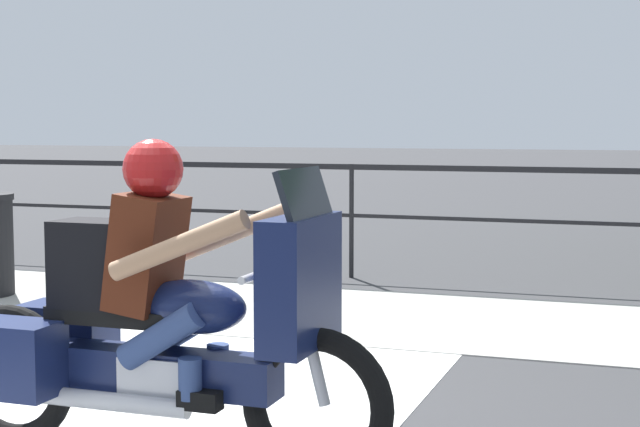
{
  "coord_description": "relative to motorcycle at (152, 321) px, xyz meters",
  "views": [
    {
      "loc": [
        3.16,
        -4.67,
        1.66
      ],
      "look_at": [
        1.17,
        1.0,
        1.11
      ],
      "focal_mm": 55.0,
      "sensor_mm": 36.0,
      "label": 1
    }
  ],
  "objects": [
    {
      "name": "motorcycle",
      "position": [
        0.0,
        0.0,
        0.0
      ],
      "size": [
        2.41,
        0.76,
        1.59
      ],
      "rotation": [
        0.0,
        0.0,
        -0.07
      ],
      "color": "black",
      "rests_on": "ground"
    },
    {
      "name": "sidewalk_band",
      "position": [
        -0.84,
        3.93,
        -0.7
      ],
      "size": [
        44.0,
        2.4,
        0.01
      ],
      "primitive_type": "cube",
      "color": "#A8A59E",
      "rests_on": "ground"
    },
    {
      "name": "fence_railing",
      "position": [
        -0.84,
        5.89,
        0.26
      ],
      "size": [
        36.0,
        0.05,
        1.23
      ],
      "color": "black",
      "rests_on": "ground"
    },
    {
      "name": "ground_plane",
      "position": [
        -0.84,
        0.53,
        -0.71
      ],
      "size": [
        120.0,
        120.0,
        0.0
      ],
      "primitive_type": "plane",
      "color": "#38383A"
    }
  ]
}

